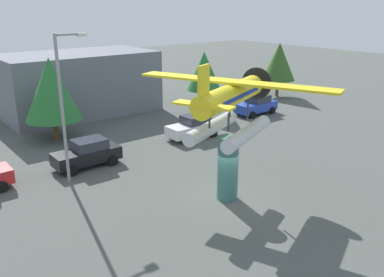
% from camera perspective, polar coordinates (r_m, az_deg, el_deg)
% --- Properties ---
extents(ground_plane, '(140.00, 140.00, 0.00)m').
position_cam_1_polar(ground_plane, '(22.33, 4.85, -8.22)').
color(ground_plane, '#4C514C').
extents(display_pedestal, '(1.10, 1.10, 3.45)m').
position_cam_1_polar(display_pedestal, '(21.62, 4.97, -4.12)').
color(display_pedestal, '#386B66').
rests_on(display_pedestal, ground).
extents(floatplane_monument, '(7.18, 10.05, 4.00)m').
position_cam_1_polar(floatplane_monument, '(20.68, 5.38, 4.73)').
color(floatplane_monument, silver).
rests_on(floatplane_monument, display_pedestal).
extents(car_mid_black, '(4.20, 2.02, 1.76)m').
position_cam_1_polar(car_mid_black, '(26.92, -14.27, -1.97)').
color(car_mid_black, black).
rests_on(car_mid_black, ground).
extents(car_far_white, '(4.20, 2.02, 1.76)m').
position_cam_1_polar(car_far_white, '(31.68, 0.22, 1.67)').
color(car_far_white, white).
rests_on(car_far_white, ground).
extents(car_distant_blue, '(4.20, 2.02, 1.76)m').
position_cam_1_polar(car_distant_blue, '(38.98, 8.90, 4.63)').
color(car_distant_blue, '#2847B7').
rests_on(car_distant_blue, ground).
extents(streetlight_primary, '(1.84, 0.28, 8.43)m').
position_cam_1_polar(streetlight_primary, '(23.86, -17.24, 5.16)').
color(streetlight_primary, gray).
rests_on(streetlight_primary, ground).
extents(storefront_building, '(13.67, 7.64, 5.60)m').
position_cam_1_polar(storefront_building, '(40.19, -15.41, 7.40)').
color(storefront_building, slate).
rests_on(storefront_building, ground).
extents(tree_east, '(4.15, 4.15, 6.21)m').
position_cam_1_polar(tree_east, '(32.18, -18.88, 6.48)').
color(tree_east, brown).
rests_on(tree_east, ground).
extents(tree_center_back, '(3.11, 3.11, 5.82)m').
position_cam_1_polar(tree_center_back, '(37.56, 1.69, 9.29)').
color(tree_center_back, brown).
rests_on(tree_center_back, ground).
extents(tree_far_east, '(3.63, 3.63, 5.88)m').
position_cam_1_polar(tree_far_east, '(46.53, 11.94, 10.38)').
color(tree_far_east, brown).
rests_on(tree_far_east, ground).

